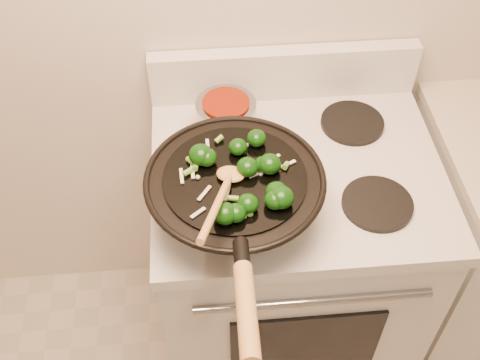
{
  "coord_description": "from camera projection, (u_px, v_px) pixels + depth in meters",
  "views": [
    {
      "loc": [
        -0.33,
        0.09,
        2.1
      ],
      "look_at": [
        -0.25,
        1.03,
        1.04
      ],
      "focal_mm": 45.0,
      "sensor_mm": 36.0,
      "label": 1
    }
  ],
  "objects": [
    {
      "name": "stove",
      "position": [
        287.0,
        261.0,
        1.95
      ],
      "size": [
        0.78,
        0.67,
        1.08
      ],
      "color": "silver",
      "rests_on": "ground"
    },
    {
      "name": "stirfry",
      "position": [
        247.0,
        177.0,
        1.37
      ],
      "size": [
        0.28,
        0.28,
        0.05
      ],
      "color": "black",
      "rests_on": "wok"
    },
    {
      "name": "wok",
      "position": [
        235.0,
        195.0,
        1.43
      ],
      "size": [
        0.43,
        0.71,
        0.22
      ],
      "color": "black",
      "rests_on": "stove"
    },
    {
      "name": "saucepan",
      "position": [
        226.0,
        116.0,
        1.65
      ],
      "size": [
        0.17,
        0.25,
        0.1
      ],
      "color": "gray",
      "rests_on": "stove"
    },
    {
      "name": "wooden_spoon",
      "position": [
        223.0,
        192.0,
        1.31
      ],
      "size": [
        0.13,
        0.3,
        0.11
      ],
      "color": "#B58447",
      "rests_on": "wok"
    }
  ]
}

